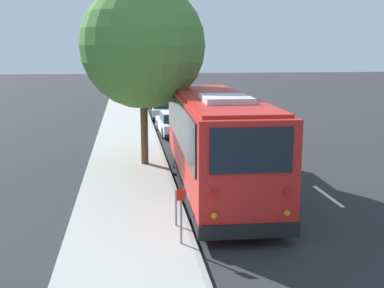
# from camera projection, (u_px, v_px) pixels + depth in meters

# --- Properties ---
(ground_plane) EXTENTS (160.00, 160.00, 0.00)m
(ground_plane) POSITION_uv_depth(u_px,v_px,m) (219.00, 179.00, 18.28)
(ground_plane) COLOR #28282B
(sidewalk_slab) EXTENTS (80.00, 3.16, 0.15)m
(sidewalk_slab) POSITION_uv_depth(u_px,v_px,m) (126.00, 180.00, 17.80)
(sidewalk_slab) COLOR #A3A099
(sidewalk_slab) RESTS_ON ground
(curb_strip) EXTENTS (80.00, 0.14, 0.15)m
(curb_strip) POSITION_uv_depth(u_px,v_px,m) (171.00, 179.00, 18.02)
(curb_strip) COLOR gray
(curb_strip) RESTS_ON ground
(shuttle_bus) EXTENTS (10.89, 2.82, 3.46)m
(shuttle_bus) POSITION_uv_depth(u_px,v_px,m) (215.00, 137.00, 16.69)
(shuttle_bus) COLOR red
(shuttle_bus) RESTS_ON ground
(parked_sedan_white) EXTENTS (4.67, 1.81, 1.28)m
(parked_sedan_white) POSITION_uv_depth(u_px,v_px,m) (173.00, 124.00, 27.89)
(parked_sedan_white) COLOR silver
(parked_sedan_white) RESTS_ON ground
(parked_sedan_silver) EXTENTS (4.35, 1.93, 1.33)m
(parked_sedan_silver) POSITION_uv_depth(u_px,v_px,m) (164.00, 110.00, 34.00)
(parked_sedan_silver) COLOR #A8AAAF
(parked_sedan_silver) RESTS_ON ground
(parked_sedan_gray) EXTENTS (4.54, 1.80, 1.31)m
(parked_sedan_gray) POSITION_uv_depth(u_px,v_px,m) (159.00, 99.00, 41.14)
(parked_sedan_gray) COLOR slate
(parked_sedan_gray) RESTS_ON ground
(parked_sedan_maroon) EXTENTS (4.55, 1.89, 1.33)m
(parked_sedan_maroon) POSITION_uv_depth(u_px,v_px,m) (154.00, 92.00, 47.56)
(parked_sedan_maroon) COLOR maroon
(parked_sedan_maroon) RESTS_ON ground
(street_tree) EXTENTS (5.04, 5.04, 8.12)m
(street_tree) POSITION_uv_depth(u_px,v_px,m) (142.00, 37.00, 19.26)
(street_tree) COLOR brown
(street_tree) RESTS_ON sidewalk_slab
(sign_post_near) EXTENTS (0.06, 0.22, 1.39)m
(sign_post_near) POSITION_uv_depth(u_px,v_px,m) (181.00, 216.00, 11.72)
(sign_post_near) COLOR gray
(sign_post_near) RESTS_ON sidewalk_slab
(sign_post_far) EXTENTS (0.06, 0.06, 1.02)m
(sign_post_far) POSITION_uv_depth(u_px,v_px,m) (176.00, 208.00, 12.96)
(sign_post_far) COLOR gray
(sign_post_far) RESTS_ON sidewalk_slab
(lane_stripe_mid) EXTENTS (2.40, 0.14, 0.01)m
(lane_stripe_mid) POSITION_uv_depth(u_px,v_px,m) (328.00, 196.00, 16.17)
(lane_stripe_mid) COLOR silver
(lane_stripe_mid) RESTS_ON ground
(lane_stripe_ahead) EXTENTS (2.40, 0.14, 0.01)m
(lane_stripe_ahead) POSITION_uv_depth(u_px,v_px,m) (274.00, 157.00, 22.00)
(lane_stripe_ahead) COLOR silver
(lane_stripe_ahead) RESTS_ON ground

